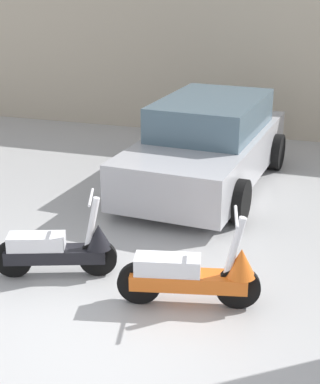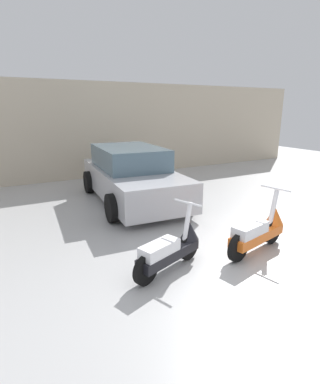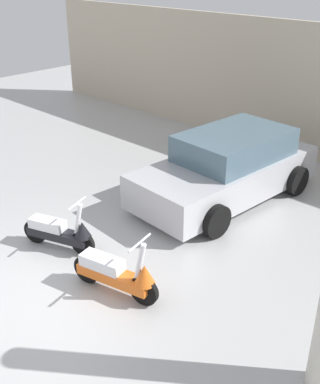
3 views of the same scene
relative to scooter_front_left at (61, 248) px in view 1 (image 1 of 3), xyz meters
The scene contains 5 objects.
ground_plane 1.35m from the scooter_front_left, 52.89° to the right, with size 28.00×28.00×0.00m, color #B2B2B2.
wall_back 7.34m from the scooter_front_left, 83.77° to the left, with size 19.60×0.12×3.43m, color beige.
scooter_front_left is the anchor object (origin of this frame).
scooter_front_right 1.73m from the scooter_front_left, ahead, with size 1.57×0.68×1.11m.
car_rear_left 3.90m from the scooter_front_left, 76.29° to the left, with size 2.36×4.48×1.48m.
Camera 1 is at (2.31, -4.70, 3.52)m, focal length 55.00 mm.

